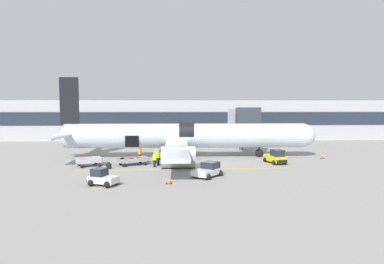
# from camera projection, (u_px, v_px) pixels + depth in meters

# --- Properties ---
(ground_plane) EXTENTS (500.00, 500.00, 0.00)m
(ground_plane) POSITION_uv_depth(u_px,v_px,m) (204.00, 165.00, 38.27)
(ground_plane) COLOR gray
(apron_marking_line) EXTENTS (22.59, 0.86, 0.01)m
(apron_marking_line) POSITION_uv_depth(u_px,v_px,m) (185.00, 169.00, 35.87)
(apron_marking_line) COLOR yellow
(apron_marking_line) RESTS_ON ground_plane
(terminal_strip) EXTENTS (82.41, 10.75, 7.72)m
(terminal_strip) POSITION_uv_depth(u_px,v_px,m) (192.00, 119.00, 70.51)
(terminal_strip) COLOR #B2B2B7
(terminal_strip) RESTS_ON ground_plane
(jet_bridge_stub) EXTENTS (3.21, 11.51, 6.43)m
(jet_bridge_stub) POSITION_uv_depth(u_px,v_px,m) (242.00, 118.00, 50.53)
(jet_bridge_stub) COLOR #4C4C51
(jet_bridge_stub) RESTS_ON ground_plane
(airplane) EXTENTS (34.02, 30.38, 10.24)m
(airplane) POSITION_uv_depth(u_px,v_px,m) (182.00, 137.00, 44.05)
(airplane) COLOR silver
(airplane) RESTS_ON ground_plane
(baggage_tug_lead) EXTENTS (3.18, 3.48, 1.36)m
(baggage_tug_lead) POSITION_uv_depth(u_px,v_px,m) (208.00, 170.00, 32.10)
(baggage_tug_lead) COLOR silver
(baggage_tug_lead) RESTS_ON ground_plane
(baggage_tug_mid) EXTENTS (2.33, 3.43, 1.65)m
(baggage_tug_mid) POSITION_uv_depth(u_px,v_px,m) (276.00, 157.00, 39.52)
(baggage_tug_mid) COLOR yellow
(baggage_tug_mid) RESTS_ON ground_plane
(baggage_tug_rear) EXTENTS (2.77, 2.36, 1.43)m
(baggage_tug_rear) POSITION_uv_depth(u_px,v_px,m) (102.00, 178.00, 28.58)
(baggage_tug_rear) COLOR silver
(baggage_tug_rear) RESTS_ON ground_plane
(baggage_cart_loading) EXTENTS (4.23, 2.92, 0.91)m
(baggage_cart_loading) POSITION_uv_depth(u_px,v_px,m) (133.00, 161.00, 38.50)
(baggage_cart_loading) COLOR #999BA0
(baggage_cart_loading) RESTS_ON ground_plane
(baggage_cart_queued) EXTENTS (3.56, 2.74, 0.95)m
(baggage_cart_queued) POSITION_uv_depth(u_px,v_px,m) (90.00, 162.00, 37.77)
(baggage_cart_queued) COLOR #B7BABF
(baggage_cart_queued) RESTS_ON ground_plane
(ground_crew_loader_a) EXTENTS (0.54, 0.48, 1.59)m
(ground_crew_loader_a) POSITION_uv_depth(u_px,v_px,m) (156.00, 156.00, 39.86)
(ground_crew_loader_a) COLOR #1E2338
(ground_crew_loader_a) RESTS_ON ground_plane
(ground_crew_loader_b) EXTENTS (0.60, 0.46, 1.73)m
(ground_crew_loader_b) POSITION_uv_depth(u_px,v_px,m) (158.00, 157.00, 38.39)
(ground_crew_loader_b) COLOR #1E2338
(ground_crew_loader_b) RESTS_ON ground_plane
(ground_crew_driver) EXTENTS (0.57, 0.61, 1.84)m
(ground_crew_driver) POSITION_uv_depth(u_px,v_px,m) (163.00, 155.00, 39.31)
(ground_crew_driver) COLOR black
(ground_crew_driver) RESTS_ON ground_plane
(ground_crew_supervisor) EXTENTS (0.51, 0.51, 1.60)m
(ground_crew_supervisor) POSITION_uv_depth(u_px,v_px,m) (154.00, 159.00, 37.13)
(ground_crew_supervisor) COLOR black
(ground_crew_supervisor) RESTS_ON ground_plane
(ground_crew_helper) EXTENTS (0.50, 0.50, 1.56)m
(ground_crew_helper) POSITION_uv_depth(u_px,v_px,m) (170.00, 157.00, 38.77)
(ground_crew_helper) COLOR black
(ground_crew_helper) RESTS_ON ground_plane
(ground_crew_marshal) EXTENTS (0.45, 0.61, 1.76)m
(ground_crew_marshal) POSITION_uv_depth(u_px,v_px,m) (140.00, 153.00, 41.14)
(ground_crew_marshal) COLOR #2D2D33
(ground_crew_marshal) RESTS_ON ground_plane
(suitcase_on_tarmac_upright) EXTENTS (0.57, 0.41, 0.69)m
(suitcase_on_tarmac_upright) POSITION_uv_depth(u_px,v_px,m) (109.00, 166.00, 36.10)
(suitcase_on_tarmac_upright) COLOR black
(suitcase_on_tarmac_upright) RESTS_ON ground_plane
(safety_cone_nose) EXTENTS (0.48, 0.48, 0.76)m
(safety_cone_nose) POSITION_uv_depth(u_px,v_px,m) (322.00, 156.00, 43.29)
(safety_cone_nose) COLOR black
(safety_cone_nose) RESTS_ON ground_plane
(safety_cone_engine_left) EXTENTS (0.54, 0.54, 0.55)m
(safety_cone_engine_left) POSITION_uv_depth(u_px,v_px,m) (169.00, 181.00, 29.29)
(safety_cone_engine_left) COLOR black
(safety_cone_engine_left) RESTS_ON ground_plane
(safety_cone_wingtip) EXTENTS (0.50, 0.50, 0.55)m
(safety_cone_wingtip) POSITION_uv_depth(u_px,v_px,m) (188.00, 165.00, 36.74)
(safety_cone_wingtip) COLOR black
(safety_cone_wingtip) RESTS_ON ground_plane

